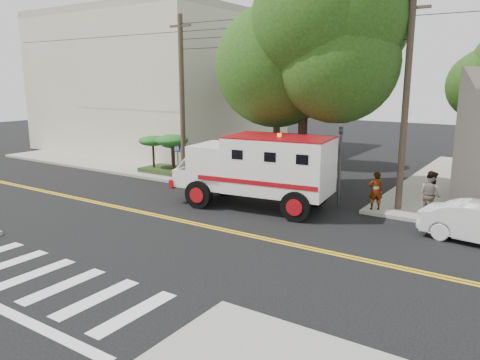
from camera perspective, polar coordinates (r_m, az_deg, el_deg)
The scene contains 13 objects.
ground at distance 18.80m, azimuth -5.63°, elevation -5.31°, with size 100.00×100.00×0.00m, color black.
sidewalk_nw at distance 37.40m, azimuth -8.64°, elevation 3.53°, with size 17.00×17.00×0.15m, color gray.
building_left at distance 39.44m, azimuth -9.59°, elevation 11.35°, with size 16.00×14.00×10.00m, color beige.
utility_pole_left at distance 26.15m, azimuth -7.08°, elevation 9.63°, with size 0.28×0.28×9.00m, color #382D23.
utility_pole_right at distance 20.71m, azimuth 19.51°, elevation 8.37°, with size 0.28×0.28×9.00m, color #382D23.
tree_main at distance 22.22m, azimuth 8.66°, elevation 16.11°, with size 6.08×5.70×9.85m.
tree_left at distance 29.24m, azimuth 4.94°, elevation 12.35°, with size 4.48×4.20×7.70m.
traffic_signal at distance 21.15m, azimuth 12.10°, elevation 2.65°, with size 0.15×0.18×3.60m.
accessibility_sign at distance 26.99m, azimuth -7.64°, elevation 3.00°, with size 0.45×0.10×2.02m.
palm_planter at distance 28.10m, azimuth -8.95°, elevation 3.90°, with size 3.52×2.63×2.36m.
armored_truck at distance 20.62m, azimuth 2.37°, elevation 1.61°, with size 7.41×3.64×3.25m.
pedestrian_a at distance 20.75m, azimuth 16.20°, elevation -1.27°, with size 0.60×0.40×1.65m, color gray.
pedestrian_b at distance 20.20m, azimuth 22.18°, elevation -1.65°, with size 0.94×0.73×1.93m, color gray.
Camera 1 is at (11.40, -13.83, 5.65)m, focal length 35.00 mm.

